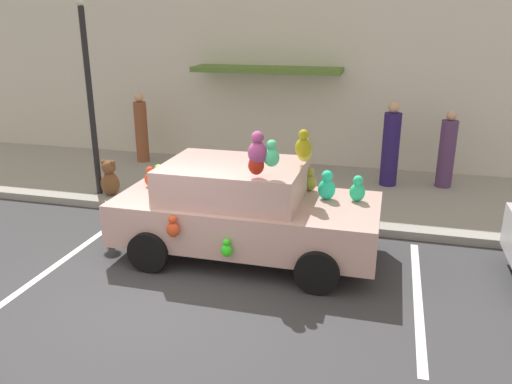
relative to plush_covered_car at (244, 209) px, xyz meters
The scene contains 11 objects.
ground_plane 2.01m from the plush_covered_car, 114.10° to the right, with size 60.00×60.00×0.00m, color #38383A.
sidewalk 3.48m from the plush_covered_car, 102.78° to the left, with size 24.00×4.00×0.15m, color gray.
storefront_building 6.01m from the plush_covered_car, 97.85° to the left, with size 24.00×1.25×6.40m.
parking_stripe_front 2.93m from the plush_covered_car, 14.00° to the right, with size 0.12×3.60×0.01m, color silver.
parking_stripe_rear 2.96m from the plush_covered_car, 166.14° to the right, with size 0.12×3.60×0.01m, color silver.
plush_covered_car is the anchor object (origin of this frame).
teddy_bear_on_sidewalk 3.88m from the plush_covered_car, 153.05° to the left, with size 0.41×0.34×0.77m.
street_lamp_post 4.55m from the plush_covered_car, 154.18° to the left, with size 0.28×0.28×4.07m.
pedestrian_near_shopfront 4.59m from the plush_covered_car, 61.12° to the left, with size 0.38×0.38×1.87m.
pedestrian_walking_past 6.03m from the plush_covered_car, 132.30° to the left, with size 0.33×0.33×1.78m.
pedestrian_by_lamp 5.42m from the plush_covered_car, 50.96° to the left, with size 0.35×0.35×1.70m.
Camera 1 is at (2.91, -5.68, 3.69)m, focal length 35.82 mm.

